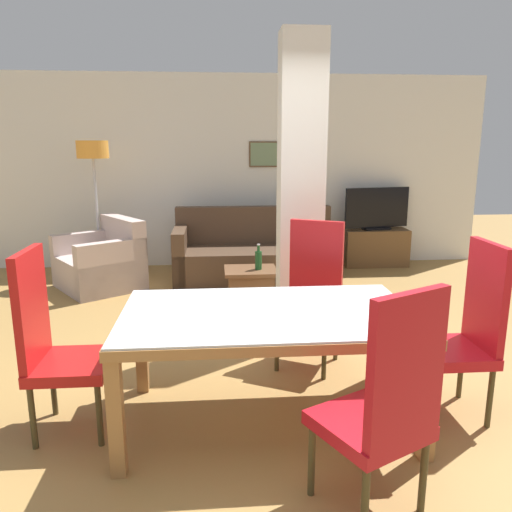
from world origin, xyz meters
TOP-DOWN VIEW (x-y plane):
  - ground_plane at (0.00, 0.00)m, footprint 18.00×18.00m
  - back_wall at (0.00, 4.34)m, footprint 7.20×0.09m
  - divider_pillar at (0.46, 1.58)m, footprint 0.40×0.31m
  - dining_table at (0.00, 0.00)m, footprint 1.81×1.05m
  - dining_chair_near_right at (0.45, -0.88)m, footprint 0.62×0.62m
  - dining_chair_head_left at (-1.30, 0.00)m, footprint 0.46×0.46m
  - dining_chair_far_right at (0.45, 0.88)m, footprint 0.62×0.62m
  - dining_chair_head_right at (1.29, 0.00)m, footprint 0.46×0.46m
  - sofa at (0.21, 3.51)m, footprint 2.11×0.93m
  - armchair at (-1.71, 3.21)m, footprint 1.24×1.26m
  - coffee_table at (0.07, 2.46)m, footprint 0.58×0.48m
  - bottle at (0.16, 2.44)m, footprint 0.08×0.08m
  - tv_stand at (2.01, 4.06)m, footprint 0.92×0.40m
  - tv_screen at (2.01, 4.06)m, footprint 0.97×0.27m
  - floor_lamp at (-1.84, 3.67)m, footprint 0.40×0.40m

SIDE VIEW (x-z plane):
  - ground_plane at x=0.00m, z-range 0.00..0.00m
  - coffee_table at x=0.07m, z-range 0.01..0.39m
  - tv_stand at x=2.01m, z-range 0.00..0.53m
  - armchair at x=-1.71m, z-range -0.13..0.72m
  - sofa at x=0.21m, z-range -0.15..0.76m
  - bottle at x=0.16m, z-range 0.35..0.64m
  - dining_chair_near_right at x=0.45m, z-range 0.02..1.17m
  - dining_chair_head_left at x=-1.30m, z-range 0.02..1.17m
  - dining_chair_far_right at x=0.45m, z-range 0.02..1.17m
  - dining_chair_head_right at x=1.29m, z-range 0.02..1.17m
  - dining_table at x=0.00m, z-range 0.24..0.98m
  - tv_screen at x=2.01m, z-range 0.53..1.13m
  - divider_pillar at x=0.46m, z-range 0.00..2.70m
  - back_wall at x=0.00m, z-range 0.00..2.70m
  - floor_lamp at x=-1.84m, z-range 0.63..2.42m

